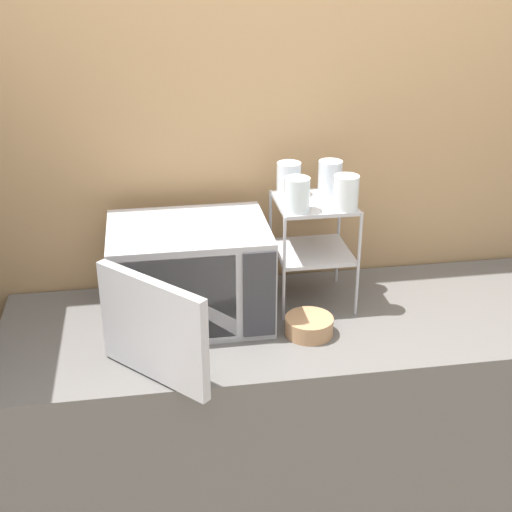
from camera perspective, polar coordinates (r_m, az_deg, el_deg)
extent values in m
cube|color=tan|center=(2.48, 1.72, 6.40)|extent=(8.00, 0.06, 2.60)
cube|color=#595654|center=(2.57, 3.07, -14.22)|extent=(1.88, 0.65, 0.94)
cube|color=#ADADB2|center=(2.25, -5.32, -1.34)|extent=(0.49, 0.36, 0.31)
cube|color=#B7B2A8|center=(2.09, -6.42, -3.56)|extent=(0.35, 0.01, 0.27)
cube|color=#333338|center=(2.11, 0.28, -3.16)|extent=(0.10, 0.01, 0.28)
cube|color=#ADADB2|center=(1.95, -8.28, -5.85)|extent=(0.28, 0.30, 0.30)
cylinder|color=#B2B2B7|center=(2.21, 2.26, -1.13)|extent=(0.01, 0.01, 0.35)
cylinder|color=#B2B2B7|center=(2.27, 8.20, -0.69)|extent=(0.01, 0.01, 0.35)
cylinder|color=#B2B2B7|center=(2.43, 1.15, 1.31)|extent=(0.01, 0.01, 0.35)
cylinder|color=#B2B2B7|center=(2.48, 6.60, 1.66)|extent=(0.01, 0.01, 0.35)
cube|color=#B2B2B7|center=(2.34, 4.55, 0.34)|extent=(0.24, 0.24, 0.01)
cube|color=#B2B2B7|center=(2.28, 4.70, 4.26)|extent=(0.24, 0.24, 0.01)
cylinder|color=silver|center=(2.18, 3.42, 4.94)|extent=(0.08, 0.08, 0.11)
cylinder|color=silver|center=(2.34, 5.95, 6.32)|extent=(0.08, 0.08, 0.11)
cylinder|color=silver|center=(2.21, 7.21, 5.08)|extent=(0.08, 0.08, 0.11)
cylinder|color=silver|center=(2.32, 2.64, 6.21)|extent=(0.08, 0.08, 0.11)
cylinder|color=#AD7F56|center=(2.22, 4.25, -6.14)|extent=(0.08, 0.08, 0.01)
cylinder|color=#AD7F56|center=(2.21, 4.27, -5.59)|extent=(0.15, 0.15, 0.06)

